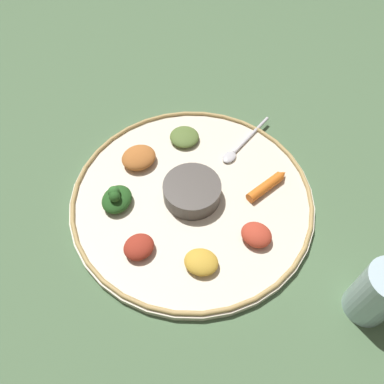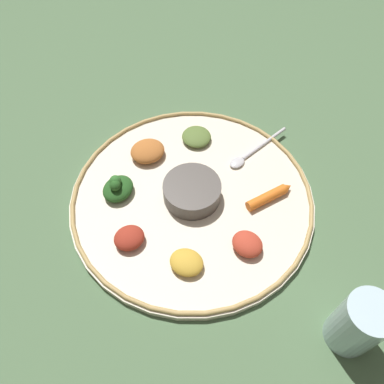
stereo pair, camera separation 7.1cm
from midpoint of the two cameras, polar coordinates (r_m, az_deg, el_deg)
name	(u,v)px [view 2 (the right image)]	position (r m, az deg, el deg)	size (l,w,h in m)	color
ground_plane	(192,201)	(0.73, 2.76, -1.50)	(2.40, 2.40, 0.00)	#4C6B47
platter	(192,199)	(0.73, 2.78, -1.20)	(0.46, 0.46, 0.01)	beige
platter_rim	(192,196)	(0.72, 2.82, -0.75)	(0.45, 0.45, 0.01)	tan
center_bowl	(192,191)	(0.71, 2.87, 0.01)	(0.11, 0.11, 0.04)	#4C4742
spoon	(250,153)	(0.80, 11.16, 5.47)	(0.08, 0.15, 0.01)	silver
greens_pile	(118,188)	(0.72, -8.27, 0.44)	(0.08, 0.08, 0.04)	#23511E
carrot_near_spoon	(269,196)	(0.73, 14.18, -0.81)	(0.04, 0.10, 0.02)	orange
mound_beet	(129,238)	(0.66, -6.32, -7.02)	(0.05, 0.05, 0.03)	maroon
mound_chickpea	(148,151)	(0.77, -4.04, 5.93)	(0.07, 0.06, 0.03)	#B2662D
mound_collards	(196,137)	(0.81, 3.21, 8.06)	(0.06, 0.06, 0.02)	#567033
mound_berbere_red	(247,244)	(0.67, 11.28, -7.82)	(0.05, 0.05, 0.03)	#B73D28
mound_lentil_yellow	(187,262)	(0.64, 2.39, -10.65)	(0.06, 0.05, 0.02)	gold
drinking_glass	(356,325)	(0.64, 26.34, -17.61)	(0.07, 0.07, 0.12)	silver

